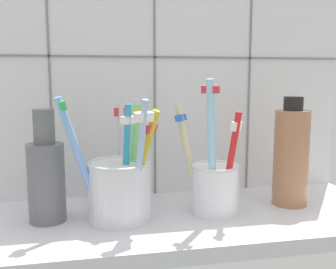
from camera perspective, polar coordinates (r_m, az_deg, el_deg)
counter_slab at (r=55.63cm, az=0.10°, el=-12.72°), size 64.00×22.00×2.00cm
tile_wall_back at (r=63.75cm, az=-2.12°, el=9.68°), size 64.00×2.20×45.00cm
toothbrush_cup_left at (r=53.30cm, az=-6.99°, el=-7.23°), size 13.02×11.42×16.75cm
toothbrush_cup_right at (r=55.86cm, az=6.63°, el=-6.95°), size 8.62×9.01×18.83cm
ceramic_vase at (r=54.14cm, az=-17.31°, el=-5.80°), size 4.84×4.84×14.92cm
soap_bottle at (r=61.14cm, az=17.47°, el=-2.96°), size 5.14×5.14×16.18cm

